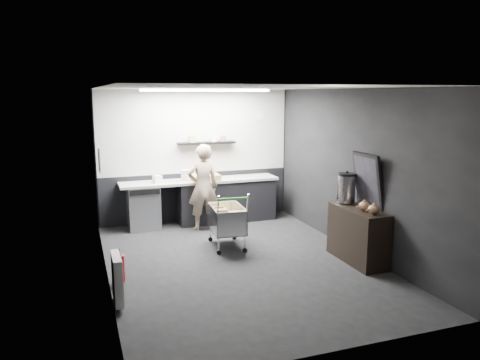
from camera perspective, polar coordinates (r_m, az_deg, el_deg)
name	(u,v)px	position (r m, az deg, el deg)	size (l,w,h in m)	color
floor	(240,262)	(7.46, -0.01, -10.02)	(5.50, 5.50, 0.00)	black
ceiling	(240,88)	(6.99, -0.01, 11.20)	(5.50, 5.50, 0.00)	silver
wall_back	(196,156)	(9.71, -5.41, 2.98)	(5.50, 5.50, 0.00)	black
wall_front	(334,226)	(4.66, 11.34, -5.49)	(5.50, 5.50, 0.00)	black
wall_left	(103,187)	(6.72, -16.32, -0.79)	(5.50, 5.50, 0.00)	black
wall_right	(353,171)	(7.98, 13.67, 1.09)	(5.50, 5.50, 0.00)	black
kitchen_wall_panel	(196,131)	(9.63, -5.44, 5.92)	(3.95, 0.02, 1.70)	#B8B8B4
dado_panel	(197,196)	(9.83, -5.30, -1.94)	(3.95, 0.02, 1.00)	black
floating_shelf	(207,143)	(9.60, -4.09, 4.54)	(1.20, 0.22, 0.04)	black
wall_clock	(260,116)	(10.04, 2.40, 7.86)	(0.20, 0.20, 0.03)	white
poster	(99,160)	(7.97, -16.80, 2.38)	(0.02, 0.30, 0.40)	silver
poster_red_band	(99,156)	(7.96, -16.79, 2.88)	(0.01, 0.22, 0.10)	red
radiator	(117,279)	(6.14, -14.76, -11.54)	(0.10, 0.50, 0.60)	white
ceiling_strip	(206,90)	(8.75, -4.11, 10.85)	(2.40, 0.20, 0.04)	white
prep_counter	(207,201)	(9.58, -4.06, -2.52)	(3.20, 0.61, 0.90)	black
person	(203,187)	(9.03, -4.52, -0.88)	(0.61, 0.40, 1.67)	beige
shopping_cart	(227,221)	(8.05, -1.64, -5.01)	(0.59, 0.92, 0.97)	silver
sideboard	(358,227)	(7.61, 14.14, -5.60)	(0.49, 1.14, 1.71)	black
fire_extinguisher	(120,267)	(6.85, -14.47, -10.26)	(0.14, 0.14, 0.47)	#B70C1F
cardboard_box	(205,177)	(9.42, -4.31, 0.35)	(0.57, 0.43, 0.11)	#9A8152
pink_tub	(187,175)	(9.38, -6.54, 0.58)	(0.22, 0.22, 0.22)	beige
white_container	(157,179)	(9.22, -10.05, 0.09)	(0.16, 0.12, 0.14)	white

